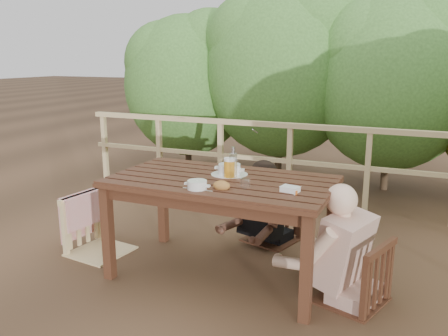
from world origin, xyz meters
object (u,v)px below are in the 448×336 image
at_px(chair_left, 97,200).
at_px(soup_far, 229,170).
at_px(chair_far, 272,195).
at_px(diner_right, 361,209).
at_px(woman, 273,178).
at_px(bottle, 233,164).
at_px(soup_near, 197,186).
at_px(beer_glass, 229,169).
at_px(tumbler, 245,184).
at_px(chair_right, 354,242).
at_px(table, 222,228).
at_px(bread_roll, 222,186).
at_px(butter_tub, 290,190).

relative_size(chair_left, soup_far, 3.30).
xyz_separation_m(chair_far, diner_right, (0.94, -0.89, 0.25)).
distance_m(woman, bottle, 0.90).
height_order(chair_far, bottle, bottle).
relative_size(soup_near, beer_glass, 1.40).
xyz_separation_m(beer_glass, tumbler, (0.23, -0.23, -0.04)).
height_order(soup_near, tumbler, tumbler).
relative_size(chair_right, diner_right, 0.65).
distance_m(chair_left, chair_far, 1.64).
distance_m(beer_glass, tumbler, 0.33).
distance_m(bottle, tumbler, 0.30).
relative_size(table, chair_right, 1.87).
xyz_separation_m(chair_left, bread_roll, (1.33, -0.22, 0.35)).
height_order(chair_right, butter_tub, chair_right).
bearing_deg(butter_tub, table, 176.66).
relative_size(chair_left, bread_roll, 7.76).
xyz_separation_m(soup_near, bread_roll, (0.16, 0.08, -0.00)).
height_order(chair_far, soup_far, chair_far).
distance_m(chair_far, beer_glass, 0.92).
bearing_deg(chair_left, chair_right, -82.01).
relative_size(chair_left, butter_tub, 7.71).
bearing_deg(chair_left, soup_far, -73.58).
xyz_separation_m(chair_far, bottle, (-0.07, -0.82, 0.48)).
bearing_deg(bottle, soup_far, 126.21).
bearing_deg(beer_glass, tumbler, -45.55).
xyz_separation_m(table, chair_left, (-1.21, -0.05, 0.10)).
bearing_deg(diner_right, beer_glass, 104.03).
xyz_separation_m(table, bread_roll, (0.12, -0.27, 0.44)).
distance_m(chair_right, tumbler, 0.89).
bearing_deg(soup_near, tumbler, 30.68).
height_order(chair_far, soup_near, chair_far).
relative_size(chair_right, soup_far, 3.07).
distance_m(bread_roll, butter_tub, 0.50).
xyz_separation_m(soup_near, soup_far, (0.04, 0.50, 0.01)).
height_order(diner_right, butter_tub, diner_right).
distance_m(woman, diner_right, 1.31).
bearing_deg(soup_near, woman, 81.29).
distance_m(chair_left, bread_roll, 1.39).
relative_size(bread_roll, beer_glass, 0.75).
bearing_deg(chair_right, chair_far, -116.04).
relative_size(soup_near, bottle, 0.90).
bearing_deg(table, woman, 80.34).
xyz_separation_m(chair_right, woman, (-0.91, 0.91, 0.16)).
height_order(soup_near, bottle, bottle).
xyz_separation_m(table, soup_far, (0.00, 0.15, 0.46)).
distance_m(soup_far, beer_glass, 0.10).
distance_m(woman, beer_glass, 0.88).
relative_size(beer_glass, bottle, 0.64).
xyz_separation_m(bottle, tumbler, (0.19, -0.21, -0.09)).
bearing_deg(bread_roll, table, 114.12).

